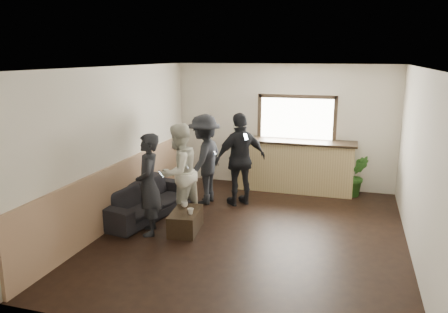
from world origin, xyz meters
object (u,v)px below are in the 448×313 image
(potted_plant, at_px, (356,176))
(person_b, at_px, (179,172))
(cup_a, at_px, (184,204))
(bar_counter, at_px, (293,162))
(sofa, at_px, (146,199))
(coffee_table, at_px, (186,221))
(person_c, at_px, (204,159))
(cup_b, at_px, (191,211))
(person_d, at_px, (241,159))
(person_a, at_px, (148,185))

(potted_plant, relative_size, person_b, 0.51)
(potted_plant, distance_m, person_b, 3.93)
(cup_a, bearing_deg, bar_counter, 60.39)
(sofa, relative_size, coffee_table, 2.62)
(cup_a, height_order, person_b, person_b)
(bar_counter, height_order, person_c, bar_counter)
(sofa, xyz_separation_m, cup_b, (1.14, -0.61, 0.10))
(potted_plant, xyz_separation_m, person_b, (-3.12, -2.35, 0.44))
(coffee_table, distance_m, cup_b, 0.29)
(potted_plant, bearing_deg, person_c, -156.14)
(cup_b, bearing_deg, person_d, 76.73)
(person_b, bearing_deg, person_a, 4.14)
(sofa, bearing_deg, person_a, -138.12)
(coffee_table, bearing_deg, person_c, 96.77)
(bar_counter, distance_m, person_a, 3.75)
(potted_plant, distance_m, person_c, 3.30)
(potted_plant, xyz_separation_m, person_c, (-2.99, -1.32, 0.46))
(person_c, bearing_deg, person_a, -7.53)
(person_a, bearing_deg, coffee_table, 90.38)
(cup_a, distance_m, person_b, 0.62)
(cup_a, xyz_separation_m, potted_plant, (2.90, 2.67, 0.04))
(cup_b, bearing_deg, coffee_table, 141.26)
(person_d, bearing_deg, bar_counter, -166.56)
(sofa, bearing_deg, person_d, -42.57)
(cup_a, distance_m, person_a, 0.78)
(sofa, xyz_separation_m, person_c, (0.82, 1.04, 0.61))
(coffee_table, bearing_deg, cup_a, 116.53)
(bar_counter, bearing_deg, sofa, -135.56)
(potted_plant, xyz_separation_m, person_d, (-2.25, -1.22, 0.48))
(cup_a, bearing_deg, person_b, 125.30)
(person_b, height_order, person_c, person_c)
(person_a, bearing_deg, potted_plant, 108.20)
(potted_plant, relative_size, person_a, 0.53)
(bar_counter, xyz_separation_m, potted_plant, (1.36, -0.05, -0.18))
(cup_a, height_order, cup_b, cup_b)
(coffee_table, height_order, person_b, person_b)
(cup_a, bearing_deg, coffee_table, -63.47)
(person_a, height_order, person_b, person_b)
(bar_counter, height_order, cup_b, bar_counter)
(sofa, height_order, cup_b, sofa)
(sofa, distance_m, person_a, 1.04)
(person_a, bearing_deg, sofa, -173.94)
(person_b, distance_m, person_c, 1.04)
(potted_plant, bearing_deg, person_b, -143.08)
(bar_counter, bearing_deg, cup_b, -113.51)
(cup_b, relative_size, person_a, 0.06)
(sofa, distance_m, person_d, 2.03)
(sofa, height_order, person_d, person_d)
(person_d, bearing_deg, cup_a, 24.89)
(person_c, bearing_deg, coffee_table, 10.89)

